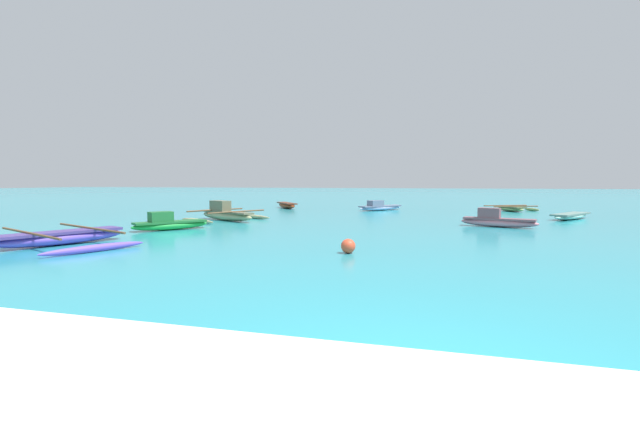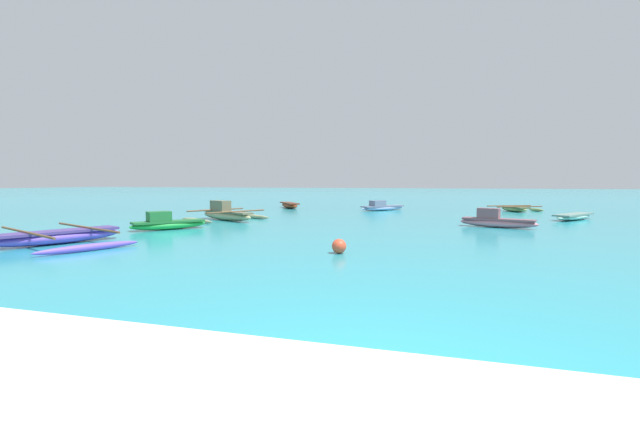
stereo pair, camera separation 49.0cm
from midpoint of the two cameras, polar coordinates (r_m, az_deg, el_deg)
The scene contains 10 objects.
ground_plane at distance 3.92m, azimuth 10.80°, elevation -24.44°, with size 240.00×240.00×0.00m.
moored_boat_0 at distance 30.40m, azimuth -3.64°, elevation 1.14°, with size 2.42×2.96×0.39m.
moored_boat_1 at distance 15.05m, azimuth -30.77°, elevation -2.67°, with size 5.23×4.27×0.46m.
moored_boat_2 at distance 29.52m, azimuth 24.92°, elevation 0.57°, with size 3.54×2.72×0.38m.
moored_boat_3 at distance 24.66m, azimuth 31.22°, elevation -0.32°, with size 2.60×3.27×0.30m.
moored_boat_4 at distance 28.16m, azimuth 8.74°, elevation 0.87°, with size 2.78×3.10×0.66m.
moored_boat_5 at distance 17.72m, azimuth -18.98°, elevation -1.22°, with size 2.31×2.79×0.73m.
moored_boat_6 at distance 19.06m, azimuth 23.13°, elevation -0.89°, with size 3.05×1.41×0.78m.
moored_boat_7 at distance 21.28m, azimuth -11.87°, elevation -0.05°, with size 3.93×4.24×0.95m.
mooring_buoy_0 at distance 11.24m, azimuth 3.81°, elevation -4.37°, with size 0.38×0.38×0.38m.
Camera 2 is at (0.55, -3.36, 1.88)m, focal length 24.00 mm.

